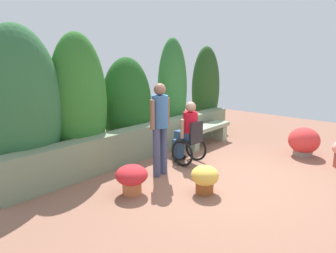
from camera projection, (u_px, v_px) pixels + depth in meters
The scene contains 9 objects.
ground_plane at pixel (219, 178), 5.66m from camera, with size 13.68×13.68×0.00m, color #895C49.
stone_retaining_wall at pixel (145, 141), 6.84m from camera, with size 6.34×0.37×0.72m, color gray.
hedge_backdrop at pixel (114, 99), 6.70m from camera, with size 6.79×1.04×2.78m.
stone_bench at pixel (207, 132), 7.75m from camera, with size 1.63×0.40×0.50m.
person_in_wheelchair at pixel (188, 135), 6.33m from camera, with size 0.53×0.66×1.33m.
person_standing_companion at pixel (160, 123), 5.58m from camera, with size 0.49×0.30×1.76m.
flower_pot_terracotta_by_wall at pixel (132, 177), 4.95m from camera, with size 0.53×0.53×0.49m.
flower_pot_red_accent at pixel (304, 142), 6.88m from camera, with size 0.68×0.68×0.66m.
flower_pot_small_foreground at pixel (205, 178), 4.98m from camera, with size 0.46×0.46×0.47m.
Camera 1 is at (-4.60, -2.79, 2.21)m, focal length 32.19 mm.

